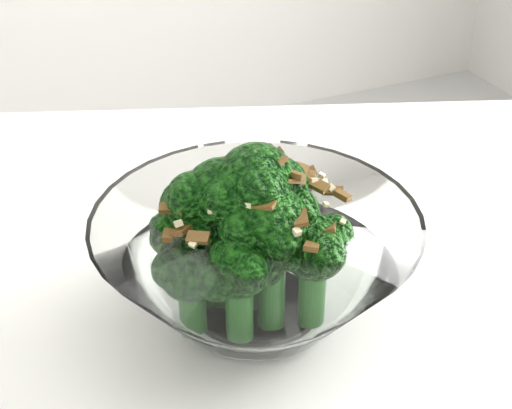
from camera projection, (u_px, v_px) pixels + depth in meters
name	position (u px, v px, depth m)	size (l,w,h in m)	color
broccoli_dish	(254.00, 257.00, 0.50)	(0.21, 0.21, 0.13)	white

